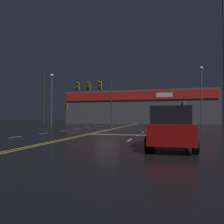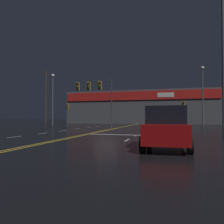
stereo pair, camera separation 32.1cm
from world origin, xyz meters
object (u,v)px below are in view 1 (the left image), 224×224
streetlight_median_approach (202,88)px  streetlight_near_left (224,32)px  traffic_signal_median (94,90)px  parked_car (170,127)px  traffic_signal_corner_northeast (183,108)px  traffic_signal_corner_northwest (66,109)px  streetlight_near_right (52,92)px

streetlight_median_approach → streetlight_near_left: bearing=-93.4°
traffic_signal_median → parked_car: traffic_signal_median is taller
traffic_signal_median → traffic_signal_corner_northeast: traffic_signal_median is taller
traffic_signal_median → traffic_signal_corner_northwest: 9.70m
streetlight_near_left → traffic_signal_corner_northwest: bearing=142.6°
traffic_signal_corner_northwest → streetlight_near_left: streetlight_near_left is taller
traffic_signal_median → traffic_signal_corner_northeast: bearing=30.9°
traffic_signal_corner_northeast → parked_car: (-1.83, -20.38, -1.65)m
traffic_signal_median → traffic_signal_corner_northwest: bearing=136.4°
streetlight_near_left → streetlight_near_right: streetlight_near_left is taller
traffic_signal_median → streetlight_near_right: streetlight_near_right is taller
traffic_signal_corner_northeast → streetlight_near_right: size_ratio=0.41×
streetlight_near_left → streetlight_near_right: bearing=144.8°
traffic_signal_corner_northeast → streetlight_median_approach: 6.25m
streetlight_median_approach → streetlight_near_right: bearing=-172.6°
traffic_signal_corner_northeast → streetlight_near_right: (-20.45, 1.43, 2.92)m
streetlight_near_left → parked_car: streetlight_near_left is taller
streetlight_near_left → parked_car: bearing=-121.4°
streetlight_near_left → parked_car: size_ratio=2.73×
traffic_signal_corner_northwest → parked_car: 25.87m
streetlight_near_right → traffic_signal_corner_northwest: bearing=-19.4°
traffic_signal_median → streetlight_near_left: (12.28, -8.09, 2.63)m
streetlight_near_left → streetlight_median_approach: (1.11, 18.77, -1.47)m
streetlight_median_approach → traffic_signal_corner_northwest: bearing=-168.4°
traffic_signal_median → streetlight_near_right: size_ratio=0.69×
traffic_signal_median → traffic_signal_corner_northeast: size_ratio=1.67×
streetlight_near_right → streetlight_median_approach: streetlight_median_approach is taller
traffic_signal_median → streetlight_near_right: bearing=142.7°
traffic_signal_median → streetlight_near_left: bearing=-33.4°
traffic_signal_median → streetlight_near_left: size_ratio=0.50×
traffic_signal_corner_northeast → traffic_signal_corner_northwest: 17.28m
traffic_signal_median → parked_car: 16.96m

